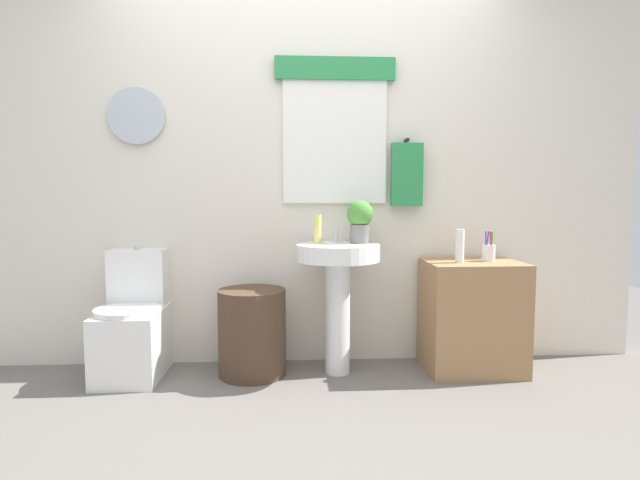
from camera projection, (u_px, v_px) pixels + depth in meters
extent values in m
plane|color=slate|center=(313.00, 439.00, 2.27)|extent=(8.00, 8.00, 0.00)
cube|color=silver|center=(305.00, 162.00, 3.30)|extent=(4.40, 0.10, 2.60)
cube|color=white|center=(335.00, 142.00, 3.24)|extent=(0.66, 0.03, 0.78)
cube|color=#2D894C|center=(335.00, 68.00, 3.18)|extent=(0.76, 0.04, 0.14)
cylinder|color=silver|center=(136.00, 116.00, 3.15)|extent=(0.35, 0.03, 0.35)
cylinder|color=black|center=(407.00, 140.00, 3.25)|extent=(0.02, 0.06, 0.02)
cube|color=#2D894C|center=(407.00, 175.00, 3.25)|extent=(0.20, 0.05, 0.40)
cube|color=white|center=(132.00, 344.00, 3.04)|extent=(0.36, 0.50, 0.40)
cylinder|color=white|center=(128.00, 311.00, 2.96)|extent=(0.38, 0.38, 0.03)
cube|color=white|center=(139.00, 277.00, 3.17)|extent=(0.34, 0.18, 0.35)
cylinder|color=silver|center=(138.00, 248.00, 3.16)|extent=(0.04, 0.04, 0.02)
cylinder|color=#4C3828|center=(252.00, 332.00, 3.08)|extent=(0.41, 0.41, 0.52)
cylinder|color=white|center=(338.00, 317.00, 3.10)|extent=(0.15, 0.15, 0.69)
cylinder|color=white|center=(338.00, 252.00, 3.06)|extent=(0.50, 0.50, 0.10)
cylinder|color=silver|center=(336.00, 234.00, 3.17)|extent=(0.03, 0.03, 0.10)
cube|color=#9E754C|center=(472.00, 316.00, 3.15)|extent=(0.58, 0.44, 0.68)
cylinder|color=#DBD166|center=(318.00, 229.00, 3.09)|extent=(0.05, 0.05, 0.18)
cylinder|color=slate|center=(360.00, 234.00, 3.12)|extent=(0.12, 0.12, 0.12)
sphere|color=#4C8E38|center=(360.00, 214.00, 3.11)|extent=(0.16, 0.16, 0.16)
cylinder|color=white|center=(460.00, 246.00, 3.06)|extent=(0.05, 0.05, 0.20)
cylinder|color=silver|center=(489.00, 253.00, 3.14)|extent=(0.08, 0.08, 0.10)
cylinder|color=green|center=(492.00, 246.00, 3.13)|extent=(0.02, 0.03, 0.18)
cylinder|color=purple|center=(487.00, 246.00, 3.15)|extent=(0.03, 0.02, 0.18)
cylinder|color=blue|center=(486.00, 246.00, 3.14)|extent=(0.01, 0.02, 0.18)
cylinder|color=red|center=(491.00, 246.00, 3.12)|extent=(0.02, 0.01, 0.18)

